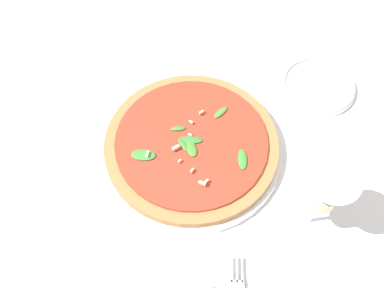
# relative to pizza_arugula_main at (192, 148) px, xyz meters

# --- Properties ---
(ground_plane) EXTENTS (6.00, 6.00, 0.00)m
(ground_plane) POSITION_rel_pizza_arugula_main_xyz_m (0.00, 0.02, -0.02)
(ground_plane) COLOR silver
(pizza_arugula_main) EXTENTS (0.36, 0.36, 0.05)m
(pizza_arugula_main) POSITION_rel_pizza_arugula_main_xyz_m (0.00, 0.00, 0.00)
(pizza_arugula_main) COLOR white
(pizza_arugula_main) RESTS_ON ground_plane
(wine_glass) EXTENTS (0.09, 0.09, 0.17)m
(wine_glass) POSITION_rel_pizza_arugula_main_xyz_m (-0.20, -0.17, 0.10)
(wine_glass) COLOR white
(wine_glass) RESTS_ON ground_plane
(side_plate_white) EXTENTS (0.16, 0.16, 0.02)m
(side_plate_white) POSITION_rel_pizza_arugula_main_xyz_m (0.08, -0.31, -0.01)
(side_plate_white) COLOR white
(side_plate_white) RESTS_ON ground_plane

